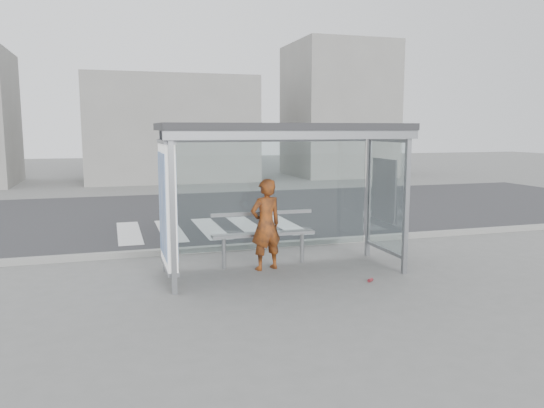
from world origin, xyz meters
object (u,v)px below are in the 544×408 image
Objects in this scene: bus_shelter at (262,161)px; person at (266,225)px; bench at (264,234)px; soda_can at (370,280)px.

bus_shelter reaches higher than person.
bus_shelter is 2.19× the size of bench.
bench is (0.04, 0.30, -0.23)m from person.
bus_shelter reaches higher than bench.
bus_shelter is 39.73× the size of soda_can.
soda_can is (1.45, -1.27, -0.80)m from person.
bus_shelter is at bearing 46.75° from person.
soda_can is (1.40, -1.57, -0.56)m from bench.
person is 0.85× the size of bench.
bus_shelter is 1.50m from bench.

